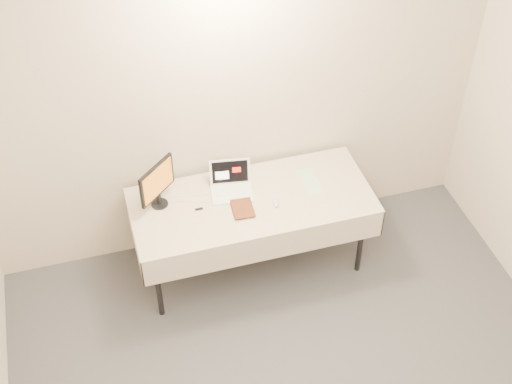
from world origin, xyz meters
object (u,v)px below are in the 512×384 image
object	(u,v)px
table	(252,206)
laptop	(231,185)
book	(232,201)
monitor	(157,183)

from	to	relation	value
table	laptop	world-z (taller)	laptop
laptop	book	bearing A→B (deg)	-94.26
laptop	book	xyz separation A→B (m)	(-0.06, -0.24, 0.06)
book	laptop	bearing A→B (deg)	80.25
book	monitor	bearing A→B (deg)	159.47
table	laptop	size ratio (longest dim) A/B	5.21
table	monitor	world-z (taller)	monitor
table	book	bearing A→B (deg)	-155.41
laptop	monitor	xyz separation A→B (m)	(-0.57, -0.01, 0.17)
monitor	book	distance (m)	0.57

